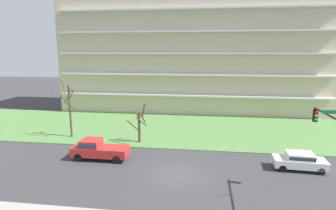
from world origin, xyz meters
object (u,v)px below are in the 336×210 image
Objects in this scene: sedan_white_center_left at (300,160)px; tree_left at (139,125)px; pickup_red_near_left at (98,149)px; tree_far_left at (70,108)px; traffic_signal_mast at (335,148)px.

tree_left is at bearing -15.25° from sedan_white_center_left.
sedan_white_center_left is (18.58, 0.00, -0.14)m from pickup_red_near_left.
tree_far_left is 8.85m from pickup_red_near_left.
traffic_signal_mast reaches higher than pickup_red_near_left.
tree_left is 16.58m from sedan_white_center_left.
sedan_white_center_left is at bearing -18.30° from tree_left.
tree_far_left is 1.58× the size of tree_left.
traffic_signal_mast is at bearing 88.20° from sedan_white_center_left.
tree_left reaches higher than sedan_white_center_left.
traffic_signal_mast reaches higher than tree_left.
pickup_red_near_left is (-2.88, -5.19, -1.12)m from tree_left.
pickup_red_near_left is at bearing -46.24° from tree_far_left.
tree_left is 19.71m from traffic_signal_mast.
tree_far_left is at bearing -10.99° from sedan_white_center_left.
pickup_red_near_left is 19.71m from traffic_signal_mast.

